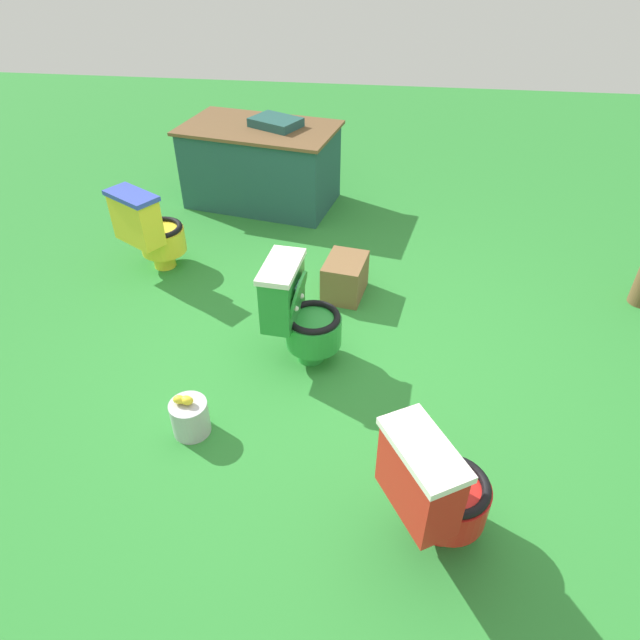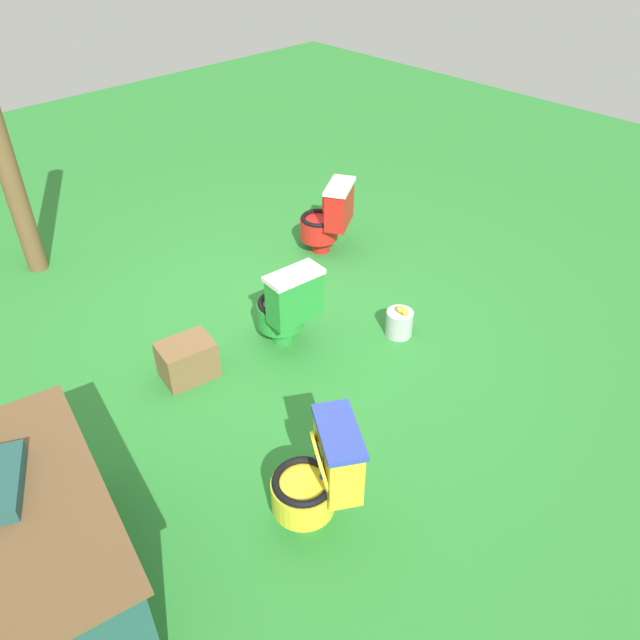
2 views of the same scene
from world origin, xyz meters
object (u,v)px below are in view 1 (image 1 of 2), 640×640
at_px(lemon_bucket, 190,417).
at_px(toilet_red, 436,489).
at_px(toilet_yellow, 151,230).
at_px(small_crate, 345,277).
at_px(vendor_table, 261,165).
at_px(toilet_green, 299,313).

bearing_deg(lemon_bucket, toilet_red, -20.73).
distance_m(toilet_yellow, small_crate, 1.61).
distance_m(toilet_red, toilet_yellow, 3.10).
bearing_deg(small_crate, vendor_table, 122.16).
xyz_separation_m(toilet_yellow, lemon_bucket, (0.83, -1.69, -0.26)).
height_order(toilet_red, small_crate, toilet_red).
height_order(toilet_red, toilet_green, same).
height_order(toilet_green, vendor_table, vendor_table).
bearing_deg(toilet_red, lemon_bucket, -141.58).
distance_m(toilet_yellow, vendor_table, 1.52).
xyz_separation_m(toilet_yellow, small_crate, (1.59, -0.16, -0.22)).
xyz_separation_m(toilet_red, lemon_bucket, (-1.36, 0.51, -0.26)).
height_order(toilet_yellow, vendor_table, vendor_table).
relative_size(toilet_yellow, small_crate, 1.84).
bearing_deg(vendor_table, toilet_red, -66.38).
xyz_separation_m(toilet_red, vendor_table, (-1.57, 3.60, 0.02)).
bearing_deg(toilet_red, toilet_green, -177.45).
relative_size(toilet_red, small_crate, 1.84).
xyz_separation_m(toilet_red, toilet_green, (-0.83, 1.25, 0.00)).
distance_m(toilet_green, lemon_bucket, 0.95).
bearing_deg(toilet_red, vendor_table, 172.76).
height_order(toilet_green, small_crate, toilet_green).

